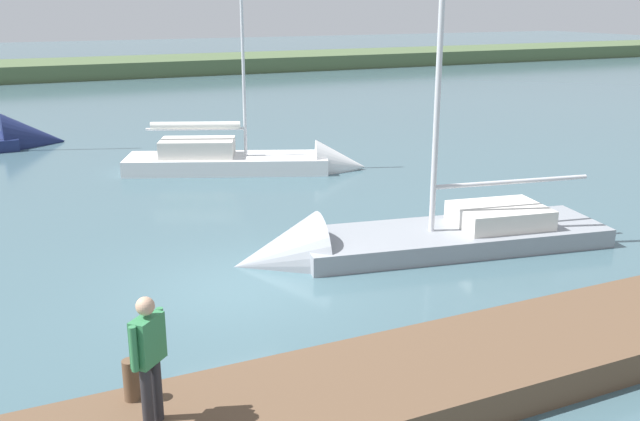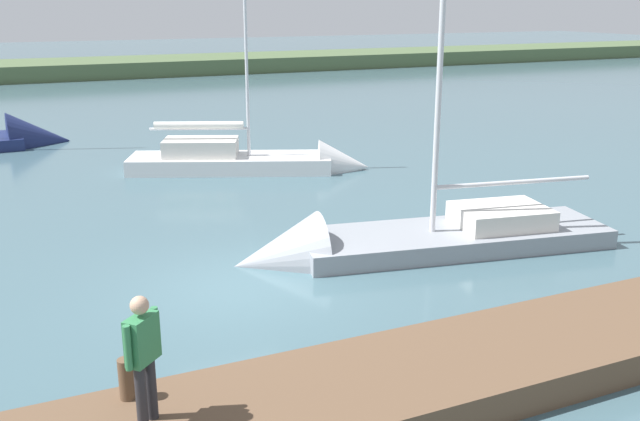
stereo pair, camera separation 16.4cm
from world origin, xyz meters
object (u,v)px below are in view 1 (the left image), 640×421
sailboat_behind_pier (393,249)px  person_on_dock (149,352)px  mooring_post_near (131,380)px  sailboat_outer_mooring (260,165)px

sailboat_behind_pier → person_on_dock: sailboat_behind_pier is taller
sailboat_behind_pier → person_on_dock: 8.76m
person_on_dock → sailboat_behind_pier: bearing=85.4°
mooring_post_near → person_on_dock: person_on_dock is taller
sailboat_outer_mooring → mooring_post_near: bearing=-94.0°
sailboat_behind_pier → person_on_dock: bearing=48.8°
mooring_post_near → sailboat_outer_mooring: bearing=-116.6°
mooring_post_near → sailboat_outer_mooring: size_ratio=0.07×
sailboat_outer_mooring → person_on_dock: (6.81, 14.53, 1.30)m
sailboat_outer_mooring → sailboat_behind_pier: sailboat_behind_pier is taller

